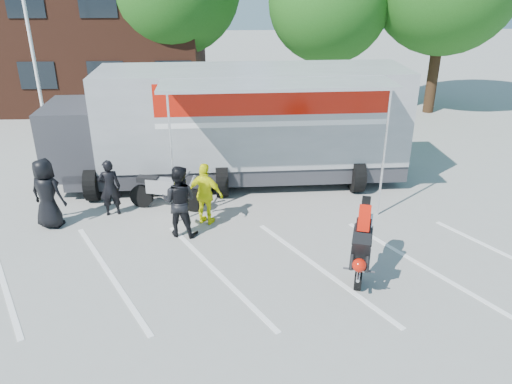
{
  "coord_description": "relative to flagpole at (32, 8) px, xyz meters",
  "views": [
    {
      "loc": [
        0.68,
        -8.64,
        6.3
      ],
      "look_at": [
        1.17,
        2.5,
        1.3
      ],
      "focal_mm": 35.0,
      "sensor_mm": 36.0,
      "label": 1
    }
  ],
  "objects": [
    {
      "name": "spectator_leather_b",
      "position": [
        3.46,
        -5.93,
        -4.24
      ],
      "size": [
        0.67,
        0.52,
        1.62
      ],
      "primitive_type": "imported",
      "rotation": [
        0.0,
        0.0,
        3.39
      ],
      "color": "black",
      "rests_on": "ground"
    },
    {
      "name": "transporter_truck",
      "position": [
        6.99,
        -3.68,
        -5.05
      ],
      "size": [
        11.52,
        5.85,
        3.61
      ],
      "primitive_type": null,
      "rotation": [
        0.0,
        0.0,
        0.03
      ],
      "color": "#9B9EA3",
      "rests_on": "ground"
    },
    {
      "name": "office_building",
      "position": [
        -3.76,
        8.0,
        -1.55
      ],
      "size": [
        18.0,
        8.0,
        7.0
      ],
      "primitive_type": "cube",
      "color": "#462216",
      "rests_on": "ground"
    },
    {
      "name": "tree_mid",
      "position": [
        11.24,
        5.0,
        -0.11
      ],
      "size": [
        5.44,
        5.44,
        7.68
      ],
      "color": "#382314",
      "rests_on": "ground"
    },
    {
      "name": "parking_bay_lines",
      "position": [
        6.24,
        -9.0,
        -5.05
      ],
      "size": [
        18.09,
        13.33,
        0.01
      ],
      "primitive_type": "cube",
      "rotation": [
        0.0,
        0.0,
        0.52
      ],
      "color": "white",
      "rests_on": "ground"
    },
    {
      "name": "flagpole",
      "position": [
        0.0,
        0.0,
        0.0
      ],
      "size": [
        1.61,
        0.12,
        8.0
      ],
      "color": "white",
      "rests_on": "ground"
    },
    {
      "name": "spectator_leather_a",
      "position": [
        1.99,
        -6.57,
        -4.1
      ],
      "size": [
        1.07,
        0.87,
        1.9
      ],
      "primitive_type": "imported",
      "rotation": [
        0.0,
        0.0,
        2.82
      ],
      "color": "black",
      "rests_on": "ground"
    },
    {
      "name": "parked_motorcycle",
      "position": [
        4.97,
        -5.67,
        -5.05
      ],
      "size": [
        2.38,
        1.24,
        1.19
      ],
      "primitive_type": null,
      "rotation": [
        0.0,
        0.0,
        1.35
      ],
      "color": "#B1B1B6",
      "rests_on": "ground"
    },
    {
      "name": "stunt_bike_rider",
      "position": [
        9.71,
        -9.1,
        -5.05
      ],
      "size": [
        1.29,
        1.9,
        2.04
      ],
      "primitive_type": null,
      "rotation": [
        0.0,
        0.0,
        -0.29
      ],
      "color": "black",
      "rests_on": "ground"
    },
    {
      "name": "ground",
      "position": [
        6.24,
        -10.0,
        -5.05
      ],
      "size": [
        100.0,
        100.0,
        0.0
      ],
      "primitive_type": "plane",
      "color": "gray",
      "rests_on": "ground"
    },
    {
      "name": "spectator_hivis",
      "position": [
        6.12,
        -6.58,
        -4.2
      ],
      "size": [
        1.08,
        0.79,
        1.71
      ],
      "primitive_type": "imported",
      "rotation": [
        0.0,
        0.0,
        2.72
      ],
      "color": "#FCFF0D",
      "rests_on": "ground"
    },
    {
      "name": "spectator_leather_c",
      "position": [
        5.49,
        -7.17,
        -4.11
      ],
      "size": [
        1.05,
        0.9,
        1.88
      ],
      "primitive_type": "imported",
      "rotation": [
        0.0,
        0.0,
        2.91
      ],
      "color": "black",
      "rests_on": "ground"
    }
  ]
}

